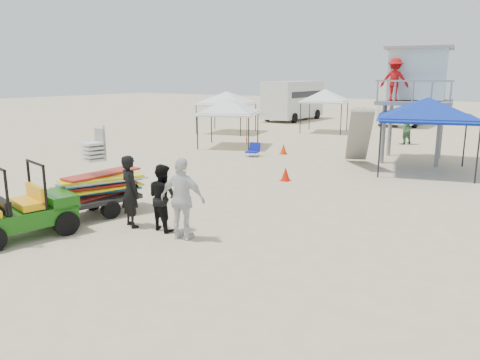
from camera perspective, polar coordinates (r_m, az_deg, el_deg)
The scene contains 19 objects.
ground at distance 9.58m, azimuth -12.74°, elevation -10.55°, with size 140.00×140.00×0.00m, color beige.
utility_cart at distance 11.97m, azimuth -25.35°, elevation -2.72°, with size 1.62×2.47×1.73m.
surf_trailer at distance 13.24m, azimuth -16.79°, elevation -0.30°, with size 1.68×2.49×2.16m.
man_left at distance 11.93m, azimuth -13.23°, elevation -1.35°, with size 0.66×0.43×1.81m, color black.
man_mid at distance 11.53m, azimuth -9.40°, elevation -2.10°, with size 0.80×0.62×1.65m, color black.
man_right at distance 10.77m, azimuth -7.01°, elevation -2.34°, with size 1.12×0.47×1.91m, color silver.
lifeguard_tower at distance 22.09m, azimuth 20.61°, elevation 11.48°, with size 3.44×3.44×4.81m.
canopy_blue at distance 19.54m, azimuth 21.97°, elevation 8.92°, with size 4.25×4.25×3.31m.
canopy_white_a at distance 24.90m, azimuth -1.39°, elevation 9.63°, with size 3.67×3.67×2.97m.
canopy_white_b at distance 31.31m, azimuth -1.64°, elevation 10.49°, with size 3.87×3.87×3.11m.
canopy_white_c at distance 31.94m, azimuth 10.36°, elevation 10.59°, with size 3.33×3.33×3.25m.
umbrella_a at distance 26.21m, azimuth 0.73°, elevation 6.61°, with size 2.14×2.18×1.96m, color red.
umbrella_b at distance 29.86m, azimuth 14.77°, elevation 6.90°, with size 2.09×2.13×1.92m, color orange.
cone_near at distance 16.94m, azimuth 5.57°, elevation 0.74°, with size 0.34×0.34×0.50m, color red.
cone_far at distance 22.73m, azimuth 5.32°, elevation 3.78°, with size 0.34×0.34×0.50m, color #EF3607.
beach_chair_a at distance 22.07m, azimuth 1.65°, elevation 3.73°, with size 0.61×0.66×0.64m.
rv_far_left at distance 40.51m, azimuth 6.51°, elevation 9.81°, with size 2.64×6.80×3.25m.
rv_mid_left at distance 38.72m, azimuth 19.63°, elevation 9.05°, with size 2.65×6.50×3.25m.
distant_beachgoers at distance 28.33m, azimuth 24.88°, elevation 5.74°, with size 11.06×6.81×1.86m.
Camera 1 is at (6.48, -6.00, 3.72)m, focal length 35.00 mm.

